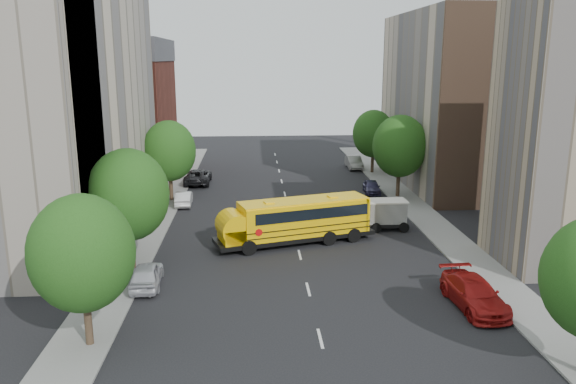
{
  "coord_description": "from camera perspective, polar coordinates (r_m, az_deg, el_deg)",
  "views": [
    {
      "loc": [
        -3.15,
        -38.77,
        13.29
      ],
      "look_at": [
        -0.56,
        2.0,
        3.56
      ],
      "focal_mm": 35.0,
      "sensor_mm": 36.0,
      "label": 1
    }
  ],
  "objects": [
    {
      "name": "building_left_cream",
      "position": [
        47.29,
        -22.18,
        8.44
      ],
      "size": [
        10.0,
        26.0,
        20.0
      ],
      "primitive_type": "cube",
      "color": "beige",
      "rests_on": "ground"
    },
    {
      "name": "safari_truck",
      "position": [
        45.09,
        8.57,
        -2.23
      ],
      "size": [
        5.59,
        2.1,
        2.38
      ],
      "rotation": [
        0.0,
        0.0,
        0.0
      ],
      "color": "black",
      "rests_on": "ground"
    },
    {
      "name": "street_tree_2",
      "position": [
        54.02,
        -11.97,
        4.1
      ],
      "size": [
        4.99,
        4.99,
        7.71
      ],
      "color": "#38281C",
      "rests_on": "ground"
    },
    {
      "name": "parked_car_4",
      "position": [
        57.29,
        8.5,
        0.51
      ],
      "size": [
        1.85,
        3.97,
        1.32
      ],
      "primitive_type": "imported",
      "rotation": [
        0.0,
        0.0,
        -0.08
      ],
      "color": "#343055",
      "rests_on": "ground"
    },
    {
      "name": "lane_markings",
      "position": [
        50.65,
        0.06,
        -1.8
      ],
      "size": [
        0.15,
        64.0,
        0.01
      ],
      "primitive_type": "cube",
      "color": "silver",
      "rests_on": "ground"
    },
    {
      "name": "building_left_near",
      "position": [
        37.66,
        -26.91,
        4.65
      ],
      "size": [
        10.0,
        7.0,
        17.0
      ],
      "primitive_type": "cube",
      "color": "#C5B299",
      "rests_on": "ground"
    },
    {
      "name": "street_tree_4",
      "position": [
        55.25,
        11.29,
        4.59
      ],
      "size": [
        5.25,
        5.25,
        8.1
      ],
      "color": "#38281C",
      "rests_on": "ground"
    },
    {
      "name": "sidewalk_left",
      "position": [
        46.49,
        -13.85,
        -3.54
      ],
      "size": [
        3.0,
        80.0,
        0.12
      ],
      "primitive_type": "cube",
      "color": "slate",
      "rests_on": "ground"
    },
    {
      "name": "street_tree_5",
      "position": [
        66.86,
        8.67,
        5.87
      ],
      "size": [
        4.86,
        4.86,
        7.51
      ],
      "color": "#38281C",
      "rests_on": "ground"
    },
    {
      "name": "sidewalk_right",
      "position": [
        48.02,
        14.31,
        -3.02
      ],
      "size": [
        3.0,
        80.0,
        0.12
      ],
      "primitive_type": "cube",
      "color": "slate",
      "rests_on": "ground"
    },
    {
      "name": "school_bus",
      "position": [
        40.99,
        0.57,
        -2.77
      ],
      "size": [
        12.13,
        6.04,
        3.35
      ],
      "rotation": [
        0.0,
        0.0,
        0.3
      ],
      "color": "black",
      "rests_on": "ground"
    },
    {
      "name": "ground",
      "position": [
        41.11,
        0.96,
        -5.46
      ],
      "size": [
        120.0,
        120.0,
        0.0
      ],
      "primitive_type": "plane",
      "color": "black",
      "rests_on": "ground"
    },
    {
      "name": "parked_car_2",
      "position": [
        61.84,
        -9.12,
        1.58
      ],
      "size": [
        2.71,
        5.8,
        1.6
      ],
      "primitive_type": "imported",
      "rotation": [
        0.0,
        0.0,
        3.13
      ],
      "color": "black",
      "rests_on": "ground"
    },
    {
      "name": "building_left_redbrick",
      "position": [
        68.74,
        -16.22,
        7.21
      ],
      "size": [
        10.0,
        15.0,
        13.0
      ],
      "primitive_type": "cube",
      "color": "maroon",
      "rests_on": "ground"
    },
    {
      "name": "street_tree_0",
      "position": [
        27.39,
        -20.19,
        -5.86
      ],
      "size": [
        4.8,
        4.8,
        7.41
      ],
      "color": "#38281C",
      "rests_on": "ground"
    },
    {
      "name": "parked_car_3",
      "position": [
        32.72,
        18.38,
        -9.77
      ],
      "size": [
        2.62,
        5.65,
        1.6
      ],
      "primitive_type": "imported",
      "rotation": [
        0.0,
        0.0,
        0.07
      ],
      "color": "maroon",
      "rests_on": "ground"
    },
    {
      "name": "street_tree_1",
      "position": [
        36.61,
        -15.91,
        -0.29
      ],
      "size": [
        5.12,
        5.12,
        7.9
      ],
      "color": "#38281C",
      "rests_on": "ground"
    },
    {
      "name": "building_right_far",
      "position": [
        62.61,
        16.33,
        8.94
      ],
      "size": [
        10.0,
        22.0,
        18.0
      ],
      "primitive_type": "cube",
      "color": "#C5B299",
      "rests_on": "ground"
    },
    {
      "name": "parked_car_5",
      "position": [
        70.08,
        6.71,
        3.02
      ],
      "size": [
        1.65,
        4.72,
        1.55
      ],
      "primitive_type": "imported",
      "rotation": [
        0.0,
        0.0,
        0.0
      ],
      "color": "gray",
      "rests_on": "ground"
    },
    {
      "name": "parked_car_1",
      "position": [
        52.92,
        -10.52,
        -0.63
      ],
      "size": [
        1.58,
        4.1,
        1.33
      ],
      "primitive_type": "imported",
      "rotation": [
        0.0,
        0.0,
        3.18
      ],
      "color": "silver",
      "rests_on": "ground"
    },
    {
      "name": "parked_car_0",
      "position": [
        34.83,
        -14.19,
        -8.15
      ],
      "size": [
        1.98,
        4.43,
        1.48
      ],
      "primitive_type": "imported",
      "rotation": [
        0.0,
        0.0,
        3.2
      ],
      "color": "#BCBCC3",
      "rests_on": "ground"
    },
    {
      "name": "building_right_sidewall",
      "position": [
        52.42,
        20.38,
        7.88
      ],
      "size": [
        10.1,
        0.3,
        18.0
      ],
      "primitive_type": "cube",
      "color": "brown",
      "rests_on": "ground"
    }
  ]
}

